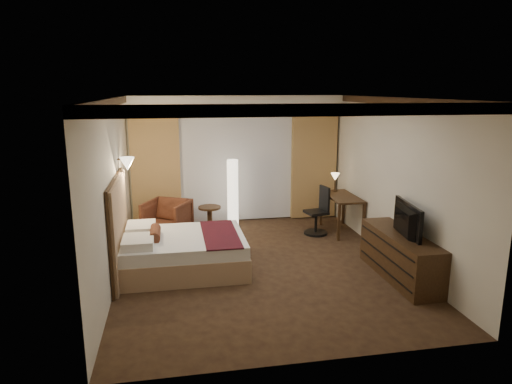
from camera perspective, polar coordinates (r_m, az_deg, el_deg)
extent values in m
cube|color=black|center=(7.58, 0.56, -9.18)|extent=(4.50, 5.50, 0.01)
cube|color=white|center=(7.03, 0.61, 11.69)|extent=(4.50, 5.50, 0.01)
cube|color=beige|center=(9.85, -2.50, 4.12)|extent=(4.50, 0.02, 2.70)
cube|color=beige|center=(7.11, -17.51, 0.13)|extent=(0.02, 5.50, 2.70)
cube|color=beige|center=(7.92, 16.77, 1.44)|extent=(0.02, 5.50, 2.70)
cube|color=white|center=(9.49, -2.36, 11.37)|extent=(4.50, 0.50, 0.20)
cube|color=silver|center=(9.79, -2.43, 3.47)|extent=(2.48, 0.04, 2.45)
cube|color=tan|center=(9.64, -12.44, 3.04)|extent=(1.00, 0.14, 2.45)
cube|color=tan|center=(10.11, 7.22, 3.68)|extent=(1.00, 0.14, 2.45)
imported|color=#462415|center=(9.04, -11.07, -3.07)|extent=(1.02, 1.00, 0.80)
imported|color=black|center=(7.13, 17.70, -2.80)|extent=(0.72, 1.08, 0.13)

